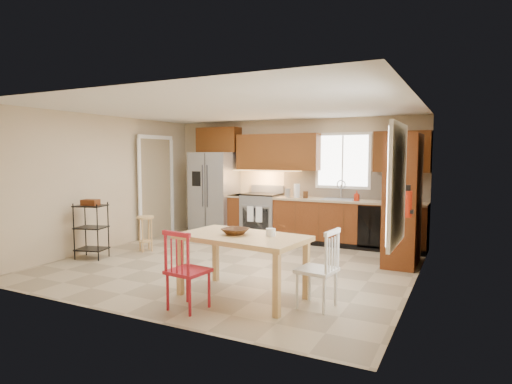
{
  "coord_description": "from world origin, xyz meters",
  "views": [
    {
      "loc": [
        3.37,
        -5.93,
        1.77
      ],
      "look_at": [
        0.2,
        0.4,
        1.15
      ],
      "focal_mm": 30.0,
      "sensor_mm": 36.0,
      "label": 1
    }
  ],
  "objects_px": {
    "soap_bottle": "(357,196)",
    "fire_extinguisher": "(407,204)",
    "utility_cart": "(91,231)",
    "refrigerator": "(214,193)",
    "range_stove": "(262,216)",
    "chair_white": "(317,269)",
    "bar_stool": "(146,234)",
    "table_jar": "(271,234)",
    "table_bowl": "(235,235)",
    "chair_red": "(188,270)",
    "dining_table": "(242,267)",
    "pantry": "(403,200)"
  },
  "relations": [
    {
      "from": "soap_bottle",
      "to": "fire_extinguisher",
      "type": "relative_size",
      "value": 0.53
    },
    {
      "from": "soap_bottle",
      "to": "utility_cart",
      "type": "xyz_separation_m",
      "value": [
        -3.85,
        -2.85,
        -0.52
      ]
    },
    {
      "from": "refrigerator",
      "to": "fire_extinguisher",
      "type": "bearing_deg",
      "value": -24.52
    },
    {
      "from": "range_stove",
      "to": "chair_white",
      "type": "height_order",
      "value": "chair_white"
    },
    {
      "from": "bar_stool",
      "to": "utility_cart",
      "type": "bearing_deg",
      "value": -143.53
    },
    {
      "from": "table_jar",
      "to": "utility_cart",
      "type": "bearing_deg",
      "value": 172.04
    },
    {
      "from": "soap_bottle",
      "to": "bar_stool",
      "type": "xyz_separation_m",
      "value": [
        -3.39,
        -2.01,
        -0.67
      ]
    },
    {
      "from": "table_bowl",
      "to": "bar_stool",
      "type": "distance_m",
      "value": 3.09
    },
    {
      "from": "chair_red",
      "to": "dining_table",
      "type": "bearing_deg",
      "value": 68.0
    },
    {
      "from": "chair_white",
      "to": "table_bowl",
      "type": "xyz_separation_m",
      "value": [
        -1.05,
        -0.05,
        0.31
      ]
    },
    {
      "from": "range_stove",
      "to": "bar_stool",
      "type": "xyz_separation_m",
      "value": [
        -1.36,
        -2.1,
        -0.14
      ]
    },
    {
      "from": "table_bowl",
      "to": "refrigerator",
      "type": "bearing_deg",
      "value": 125.59
    },
    {
      "from": "table_jar",
      "to": "refrigerator",
      "type": "bearing_deg",
      "value": 130.93
    },
    {
      "from": "refrigerator",
      "to": "fire_extinguisher",
      "type": "relative_size",
      "value": 5.06
    },
    {
      "from": "dining_table",
      "to": "table_bowl",
      "type": "distance_m",
      "value": 0.4
    },
    {
      "from": "range_stove",
      "to": "pantry",
      "type": "height_order",
      "value": "pantry"
    },
    {
      "from": "chair_red",
      "to": "fire_extinguisher",
      "type": "bearing_deg",
      "value": 52.02
    },
    {
      "from": "range_stove",
      "to": "pantry",
      "type": "relative_size",
      "value": 0.44
    },
    {
      "from": "pantry",
      "to": "chair_red",
      "type": "distance_m",
      "value": 3.76
    },
    {
      "from": "range_stove",
      "to": "table_jar",
      "type": "height_order",
      "value": "range_stove"
    },
    {
      "from": "refrigerator",
      "to": "bar_stool",
      "type": "distance_m",
      "value": 2.13
    },
    {
      "from": "dining_table",
      "to": "chair_red",
      "type": "distance_m",
      "value": 0.74
    },
    {
      "from": "dining_table",
      "to": "fire_extinguisher",
      "type": "bearing_deg",
      "value": 46.95
    },
    {
      "from": "dining_table",
      "to": "utility_cart",
      "type": "height_order",
      "value": "utility_cart"
    },
    {
      "from": "soap_bottle",
      "to": "table_bowl",
      "type": "xyz_separation_m",
      "value": [
        -0.69,
        -3.45,
        -0.22
      ]
    },
    {
      "from": "chair_white",
      "to": "bar_stool",
      "type": "height_order",
      "value": "chair_white"
    },
    {
      "from": "pantry",
      "to": "table_bowl",
      "type": "xyz_separation_m",
      "value": [
        -1.64,
        -2.55,
        -0.28
      ]
    },
    {
      "from": "pantry",
      "to": "chair_red",
      "type": "relative_size",
      "value": 2.28
    },
    {
      "from": "pantry",
      "to": "bar_stool",
      "type": "xyz_separation_m",
      "value": [
        -4.34,
        -1.11,
        -0.73
      ]
    },
    {
      "from": "fire_extinguisher",
      "to": "range_stove",
      "type": "bearing_deg",
      "value": 147.38
    },
    {
      "from": "dining_table",
      "to": "chair_red",
      "type": "bearing_deg",
      "value": -112.0
    },
    {
      "from": "fire_extinguisher",
      "to": "refrigerator",
      "type": "bearing_deg",
      "value": 155.48
    },
    {
      "from": "utility_cart",
      "to": "table_bowl",
      "type": "bearing_deg",
      "value": -26.08
    },
    {
      "from": "chair_white",
      "to": "table_jar",
      "type": "distance_m",
      "value": 0.7
    },
    {
      "from": "chair_red",
      "to": "chair_white",
      "type": "bearing_deg",
      "value": 34.6
    },
    {
      "from": "range_stove",
      "to": "bar_stool",
      "type": "height_order",
      "value": "range_stove"
    },
    {
      "from": "chair_white",
      "to": "utility_cart",
      "type": "bearing_deg",
      "value": 88.84
    },
    {
      "from": "chair_white",
      "to": "pantry",
      "type": "bearing_deg",
      "value": -7.1
    },
    {
      "from": "chair_white",
      "to": "table_jar",
      "type": "bearing_deg",
      "value": 91.78
    },
    {
      "from": "soap_bottle",
      "to": "fire_extinguisher",
      "type": "bearing_deg",
      "value": -59.47
    },
    {
      "from": "chair_red",
      "to": "bar_stool",
      "type": "bearing_deg",
      "value": 145.81
    },
    {
      "from": "utility_cart",
      "to": "pantry",
      "type": "bearing_deg",
      "value": 6.8
    },
    {
      "from": "fire_extinguisher",
      "to": "utility_cart",
      "type": "distance_m",
      "value": 5.12
    },
    {
      "from": "refrigerator",
      "to": "table_jar",
      "type": "relative_size",
      "value": 13.54
    },
    {
      "from": "range_stove",
      "to": "utility_cart",
      "type": "height_order",
      "value": "utility_cart"
    },
    {
      "from": "utility_cart",
      "to": "table_jar",
      "type": "bearing_deg",
      "value": -23.26
    },
    {
      "from": "chair_red",
      "to": "table_jar",
      "type": "bearing_deg",
      "value": 53.49
    },
    {
      "from": "pantry",
      "to": "fire_extinguisher",
      "type": "height_order",
      "value": "pantry"
    },
    {
      "from": "refrigerator",
      "to": "table_jar",
      "type": "height_order",
      "value": "refrigerator"
    },
    {
      "from": "soap_bottle",
      "to": "pantry",
      "type": "height_order",
      "value": "pantry"
    }
  ]
}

